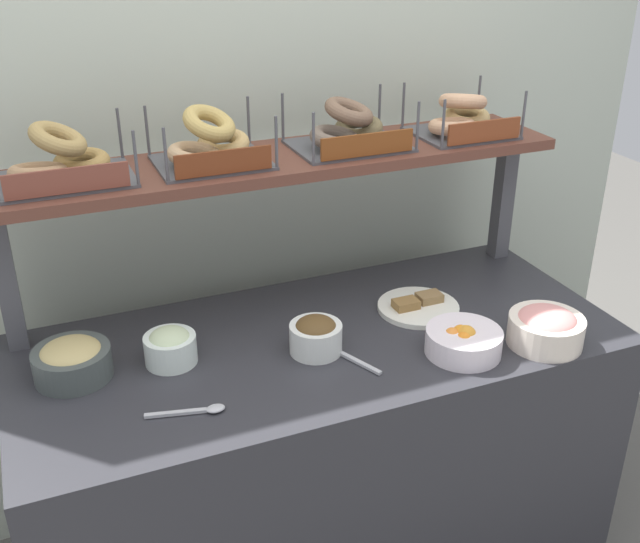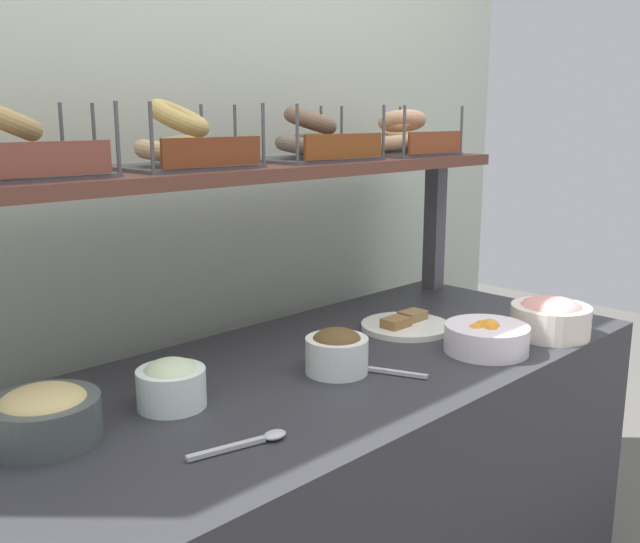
{
  "view_description": "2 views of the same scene",
  "coord_description": "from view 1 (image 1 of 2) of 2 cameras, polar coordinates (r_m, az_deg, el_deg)",
  "views": [
    {
      "loc": [
        -0.67,
        -1.6,
        1.89
      ],
      "look_at": [
        0.04,
        0.1,
        1.0
      ],
      "focal_mm": 42.39,
      "sensor_mm": 36.0,
      "label": 1
    },
    {
      "loc": [
        -1.08,
        -1.06,
        1.39
      ],
      "look_at": [
        0.04,
        0.08,
        1.04
      ],
      "focal_mm": 39.79,
      "sensor_mm": 36.0,
      "label": 2
    }
  ],
  "objects": [
    {
      "name": "upper_shelf",
      "position": [
        2.08,
        -2.84,
        8.38
      ],
      "size": [
        1.57,
        0.32,
        0.03
      ],
      "primitive_type": "cube",
      "color": "brown",
      "rests_on": "shelf_riser_left"
    },
    {
      "name": "serving_spoon_near_plate",
      "position": [
        1.94,
        1.88,
        -6.3
      ],
      "size": [
        0.09,
        0.17,
        0.01
      ],
      "color": "#B7B7BC",
      "rests_on": "deli_counter"
    },
    {
      "name": "bowl_chocolate_spread",
      "position": [
        1.94,
        -0.32,
        -4.82
      ],
      "size": [
        0.14,
        0.14,
        0.1
      ],
      "color": "white",
      "rests_on": "deli_counter"
    },
    {
      "name": "bowl_hummus",
      "position": [
        1.94,
        -18.22,
        -6.37
      ],
      "size": [
        0.19,
        0.19,
        0.1
      ],
      "color": "#464E4C",
      "rests_on": "deli_counter"
    },
    {
      "name": "serving_spoon_by_edge",
      "position": [
        1.77,
        -9.2,
        -10.32
      ],
      "size": [
        0.18,
        0.06,
        0.01
      ],
      "color": "#B7B7BC",
      "rests_on": "deli_counter"
    },
    {
      "name": "bowl_fruit_salad",
      "position": [
        1.98,
        10.78,
        -5.16
      ],
      "size": [
        0.2,
        0.2,
        0.08
      ],
      "color": "white",
      "rests_on": "deli_counter"
    },
    {
      "name": "bagel_basket_poppy",
      "position": [
        2.13,
        2.17,
        10.59
      ],
      "size": [
        0.31,
        0.27,
        0.14
      ],
      "color": "#4C4C51",
      "rests_on": "upper_shelf"
    },
    {
      "name": "bagel_basket_everything",
      "position": [
        1.95,
        -18.97,
        7.73
      ],
      "size": [
        0.33,
        0.25,
        0.15
      ],
      "color": "#4C4C51",
      "rests_on": "upper_shelf"
    },
    {
      "name": "shelf_riser_left",
      "position": [
        2.05,
        -22.64,
        -0.44
      ],
      "size": [
        0.05,
        0.05,
        0.4
      ],
      "primitive_type": "cube",
      "color": "#4C4C51",
      "rests_on": "deli_counter"
    },
    {
      "name": "bowl_scallion_spread",
      "position": [
        1.94,
        -11.24,
        -5.54
      ],
      "size": [
        0.13,
        0.13,
        0.09
      ],
      "color": "white",
      "rests_on": "deli_counter"
    },
    {
      "name": "back_wall",
      "position": [
        2.35,
        -5.17,
        8.76
      ],
      "size": [
        2.81,
        0.06,
        2.4
      ],
      "primitive_type": "cube",
      "color": "beige",
      "rests_on": "ground_plane"
    },
    {
      "name": "bagel_basket_sesame",
      "position": [
        2.0,
        -8.28,
        9.41
      ],
      "size": [
        0.29,
        0.26,
        0.16
      ],
      "color": "#4C4C51",
      "rests_on": "upper_shelf"
    },
    {
      "name": "deli_counter",
      "position": [
        2.27,
        0.05,
        -14.32
      ],
      "size": [
        1.61,
        0.7,
        0.85
      ],
      "primitive_type": "cube",
      "color": "#2D2D33",
      "rests_on": "ground_plane"
    },
    {
      "name": "bagel_basket_plain",
      "position": [
        2.29,
        10.63,
        11.28
      ],
      "size": [
        0.27,
        0.25,
        0.14
      ],
      "color": "#4C4C51",
      "rests_on": "upper_shelf"
    },
    {
      "name": "bowl_lox_spread",
      "position": [
        2.06,
        16.69,
        -4.06
      ],
      "size": [
        0.2,
        0.2,
        0.1
      ],
      "color": "#EFDFCC",
      "rests_on": "deli_counter"
    },
    {
      "name": "shelf_riser_right",
      "position": [
        2.49,
        13.68,
        5.43
      ],
      "size": [
        0.05,
        0.05,
        0.4
      ],
      "primitive_type": "cube",
      "color": "#4C4C51",
      "rests_on": "deli_counter"
    },
    {
      "name": "serving_plate_white",
      "position": [
        2.17,
        7.42,
        -2.62
      ],
      "size": [
        0.23,
        0.23,
        0.04
      ],
      "color": "white",
      "rests_on": "deli_counter"
    }
  ]
}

